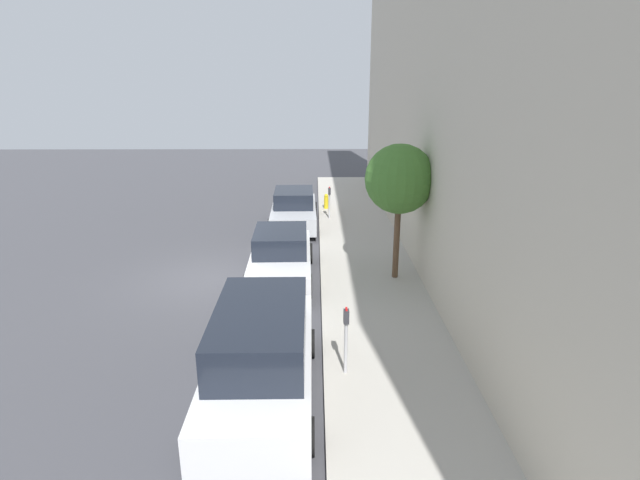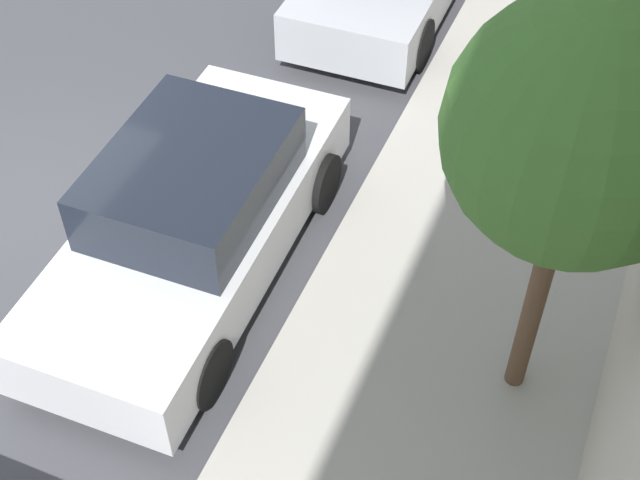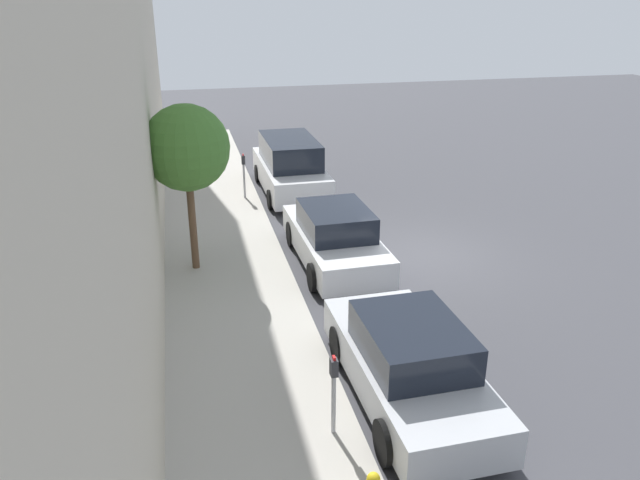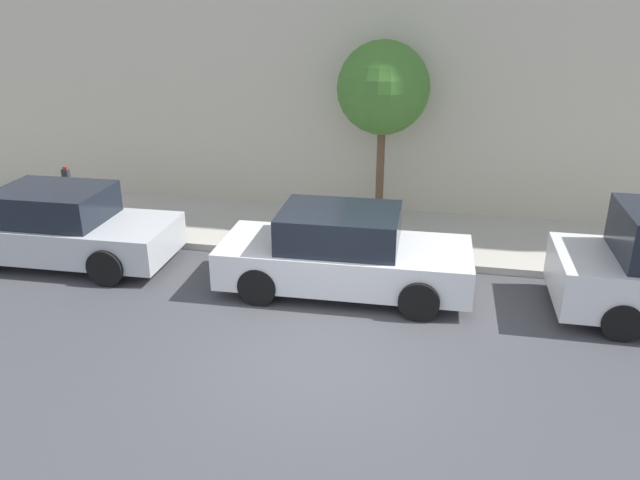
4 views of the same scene
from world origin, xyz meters
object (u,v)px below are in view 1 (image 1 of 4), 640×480
Objects in this scene: parked_minivan_nearest at (261,356)px; parked_sedan_third at (294,210)px; fire_hydrant at (326,201)px; parking_meter_far at (329,199)px; street_tree at (400,180)px; parked_sedan_second at (281,257)px; parking_meter_near at (346,333)px.

parked_sedan_third is (0.14, 11.86, -0.20)m from parked_minivan_nearest.
parked_sedan_third is at bearing -119.91° from fire_hydrant.
street_tree reaches higher than parking_meter_far.
fire_hydrant is at bearing 79.16° from parked_sedan_second.
street_tree reaches higher than parked_sedan_second.
parked_sedan_second is at bearing 175.84° from street_tree.
parked_sedan_second reaches higher than parking_meter_far.
parked_sedan_second reaches higher than fire_hydrant.
parking_meter_far is (1.50, 0.72, 0.28)m from parked_sedan_third.
parking_meter_far is 7.32m from street_tree.
parked_minivan_nearest reaches higher than parked_sedan_third.
parked_minivan_nearest is at bearing -96.16° from fire_hydrant.
parked_sedan_second is 3.27× the size of parking_meter_far.
parked_sedan_third is at bearing 97.61° from parking_meter_near.
fire_hydrant is at bearing 93.34° from parking_meter_far.
parked_sedan_second is 8.36m from fire_hydrant.
parked_sedan_third is 7.30m from street_tree.
street_tree is 9.08m from fire_hydrant.
parked_minivan_nearest is 7.12× the size of fire_hydrant.
street_tree is 5.86× the size of fire_hydrant.
parking_meter_near is at bearing -82.39° from parked_sedan_third.
parked_sedan_third is (0.17, 5.77, -0.00)m from parked_sedan_second.
parking_meter_near is at bearing -73.00° from parked_sedan_second.
parked_minivan_nearest reaches higher than parking_meter_near.
parked_sedan_second is 1.00× the size of parked_sedan_third.
parked_minivan_nearest is at bearing -90.69° from parked_sedan_third.
parked_sedan_third reaches higher than parking_meter_far.
street_tree is (3.47, 5.83, 2.24)m from parked_minivan_nearest.
parking_meter_near is 2.12× the size of fire_hydrant.
parked_sedan_second is 6.58× the size of fire_hydrant.
parked_sedan_second is 4.27m from street_tree.
parked_sedan_second is 5.73m from parking_meter_near.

